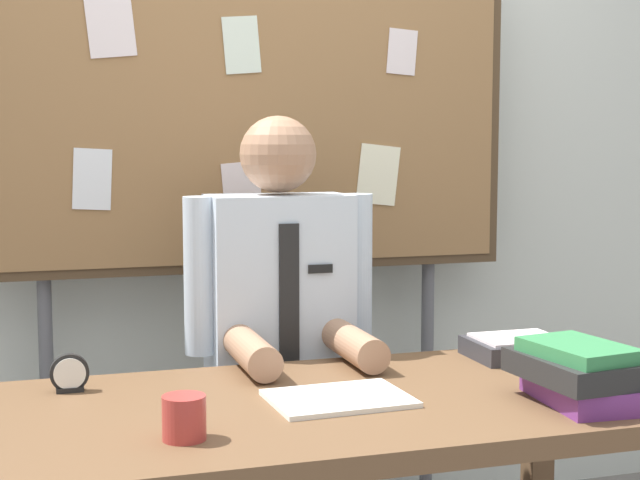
# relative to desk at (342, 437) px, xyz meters

# --- Properties ---
(back_wall) EXTENTS (6.40, 0.08, 2.70)m
(back_wall) POSITION_rel_desk_xyz_m (0.00, 1.14, 0.71)
(back_wall) COLOR silver
(back_wall) RESTS_ON ground_plane
(desk) EXTENTS (1.54, 0.78, 0.73)m
(desk) POSITION_rel_desk_xyz_m (0.00, 0.00, 0.00)
(desk) COLOR brown
(desk) RESTS_ON ground_plane
(person) EXTENTS (0.55, 0.56, 1.39)m
(person) POSITION_rel_desk_xyz_m (0.00, 0.56, 0.01)
(person) COLOR #2D2D33
(person) RESTS_ON ground_plane
(bulletin_board) EXTENTS (1.74, 0.09, 1.93)m
(bulletin_board) POSITION_rel_desk_xyz_m (-0.00, 0.93, 0.76)
(bulletin_board) COLOR #4C3823
(bulletin_board) RESTS_ON ground_plane
(book_stack) EXTENTS (0.24, 0.30, 0.14)m
(book_stack) POSITION_rel_desk_xyz_m (0.50, -0.20, 0.16)
(book_stack) COLOR #72337F
(book_stack) RESTS_ON desk
(open_notebook) EXTENTS (0.32, 0.25, 0.01)m
(open_notebook) POSITION_rel_desk_xyz_m (-0.01, -0.02, 0.10)
(open_notebook) COLOR white
(open_notebook) RESTS_ON desk
(desk_clock) EXTENTS (0.09, 0.04, 0.09)m
(desk_clock) POSITION_rel_desk_xyz_m (-0.60, 0.25, 0.13)
(desk_clock) COLOR black
(desk_clock) RESTS_ON desk
(coffee_mug) EXTENTS (0.09, 0.09, 0.09)m
(coffee_mug) POSITION_rel_desk_xyz_m (-0.40, -0.19, 0.14)
(coffee_mug) COLOR #B23833
(coffee_mug) RESTS_ON desk
(paper_tray) EXTENTS (0.26, 0.20, 0.06)m
(paper_tray) POSITION_rel_desk_xyz_m (0.59, 0.25, 0.12)
(paper_tray) COLOR #333338
(paper_tray) RESTS_ON desk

